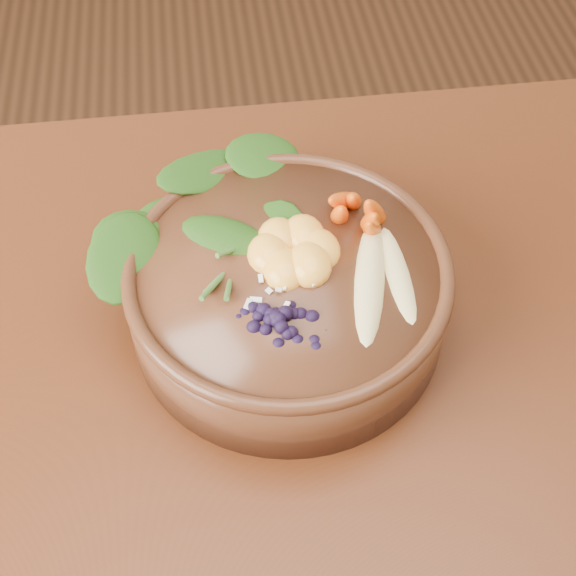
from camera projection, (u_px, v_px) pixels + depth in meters
name	position (u px, v px, depth m)	size (l,w,h in m)	color
dining_table	(522.00, 468.00, 0.76)	(1.60, 0.90, 0.75)	#331C0C
stoneware_bowl	(288.00, 295.00, 0.72)	(0.29, 0.29, 0.08)	#512B18
kale_heap	(251.00, 195.00, 0.71)	(0.19, 0.17, 0.04)	#20480F
carrot_cluster	(361.00, 180.00, 0.70)	(0.06, 0.06, 0.08)	#DA500B
banana_halves	(385.00, 267.00, 0.67)	(0.07, 0.15, 0.03)	#E0CC84
mandarin_cluster	(294.00, 240.00, 0.69)	(0.08, 0.09, 0.03)	#FFA932
blueberry_pile	(278.00, 308.00, 0.64)	(0.13, 0.10, 0.04)	black
coconut_flakes	(286.00, 282.00, 0.68)	(0.09, 0.07, 0.01)	white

